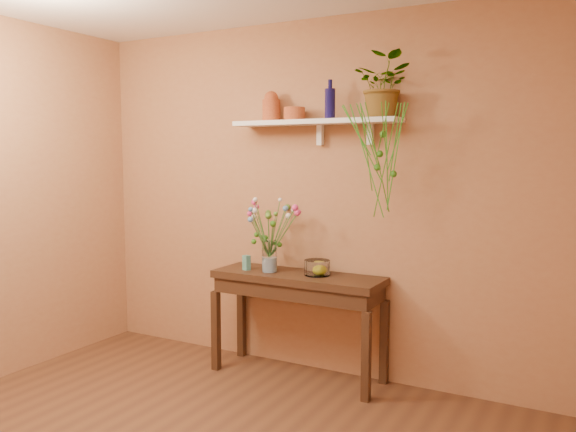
# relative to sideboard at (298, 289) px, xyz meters

# --- Properties ---
(room) EXTENTS (4.04, 4.04, 2.70)m
(room) POSITION_rel_sideboard_xyz_m (0.04, -1.77, 0.67)
(room) COLOR brown
(room) RESTS_ON ground
(sideboard) EXTENTS (1.31, 0.42, 0.79)m
(sideboard) POSITION_rel_sideboard_xyz_m (0.00, 0.00, 0.00)
(sideboard) COLOR #381E13
(sideboard) RESTS_ON ground
(wall_shelf) EXTENTS (1.30, 0.24, 0.19)m
(wall_shelf) POSITION_rel_sideboard_xyz_m (0.10, 0.10, 1.24)
(wall_shelf) COLOR white
(wall_shelf) RESTS_ON room
(terracotta_jug) EXTENTS (0.17, 0.17, 0.23)m
(terracotta_jug) POSITION_rel_sideboard_xyz_m (-0.29, 0.12, 1.37)
(terracotta_jug) COLOR #B35729
(terracotta_jug) RESTS_ON wall_shelf
(terracotta_pot) EXTENTS (0.19, 0.19, 0.10)m
(terracotta_pot) POSITION_rel_sideboard_xyz_m (-0.08, 0.10, 1.31)
(terracotta_pot) COLOR #B35729
(terracotta_pot) RESTS_ON wall_shelf
(blue_bottle) EXTENTS (0.08, 0.08, 0.28)m
(blue_bottle) POSITION_rel_sideboard_xyz_m (0.22, 0.09, 1.37)
(blue_bottle) COLOR #0F0C41
(blue_bottle) RESTS_ON wall_shelf
(spider_plant) EXTENTS (0.40, 0.35, 0.44)m
(spider_plant) POSITION_rel_sideboard_xyz_m (0.62, 0.11, 1.48)
(spider_plant) COLOR #2F6A15
(spider_plant) RESTS_ON wall_shelf
(plant_fronds) EXTENTS (0.48, 0.34, 0.77)m
(plant_fronds) POSITION_rel_sideboard_xyz_m (0.65, -0.04, 1.02)
(plant_fronds) COLOR #2F6A15
(plant_fronds) RESTS_ON wall_shelf
(glass_vase) EXTENTS (0.11, 0.11, 0.24)m
(glass_vase) POSITION_rel_sideboard_xyz_m (-0.22, -0.04, 0.22)
(glass_vase) COLOR white
(glass_vase) RESTS_ON sideboard
(bouquet) EXTENTS (0.49, 0.51, 0.45)m
(bouquet) POSITION_rel_sideboard_xyz_m (-0.22, -0.02, 0.51)
(bouquet) COLOR #386B28
(bouquet) RESTS_ON glass_vase
(glass_bowl) EXTENTS (0.19, 0.19, 0.11)m
(glass_bowl) POSITION_rel_sideboard_xyz_m (0.15, 0.02, 0.17)
(glass_bowl) COLOR white
(glass_bowl) RESTS_ON sideboard
(lemon) EXTENTS (0.08, 0.08, 0.08)m
(lemon) POSITION_rel_sideboard_xyz_m (0.17, 0.02, 0.16)
(lemon) COLOR yellow
(lemon) RESTS_ON glass_bowl
(carton) EXTENTS (0.07, 0.06, 0.11)m
(carton) POSITION_rel_sideboard_xyz_m (-0.42, -0.06, 0.17)
(carton) COLOR teal
(carton) RESTS_ON sideboard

